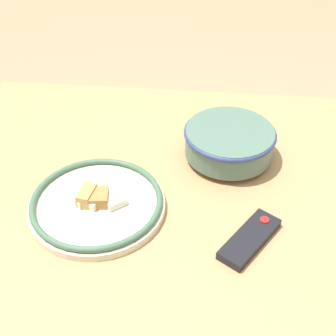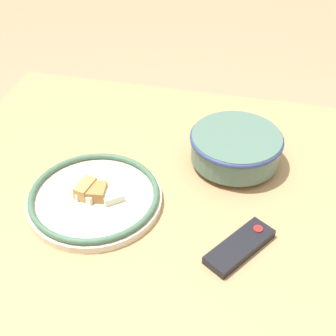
# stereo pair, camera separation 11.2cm
# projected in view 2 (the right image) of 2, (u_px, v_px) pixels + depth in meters

# --- Properties ---
(dining_table) EXTENTS (1.36, 0.93, 0.72)m
(dining_table) POSITION_uv_depth(u_px,v_px,m) (201.00, 216.00, 1.17)
(dining_table) COLOR tan
(dining_table) RESTS_ON ground_plane
(noodle_bowl) EXTENTS (0.23, 0.23, 0.09)m
(noodle_bowl) POSITION_uv_depth(u_px,v_px,m) (236.00, 147.00, 1.17)
(noodle_bowl) COLOR #4C6B5B
(noodle_bowl) RESTS_ON dining_table
(food_plate) EXTENTS (0.31, 0.31, 0.05)m
(food_plate) POSITION_uv_depth(u_px,v_px,m) (94.00, 197.00, 1.08)
(food_plate) COLOR beige
(food_plate) RESTS_ON dining_table
(tv_remote) EXTENTS (0.14, 0.17, 0.02)m
(tv_remote) POSITION_uv_depth(u_px,v_px,m) (240.00, 247.00, 0.97)
(tv_remote) COLOR black
(tv_remote) RESTS_ON dining_table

